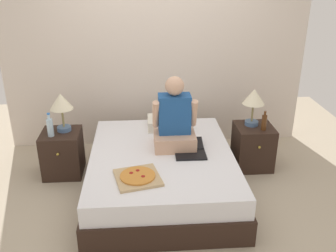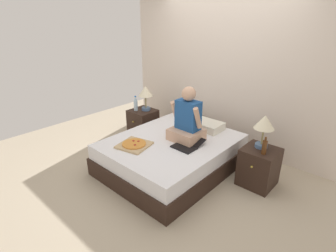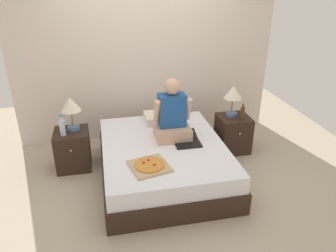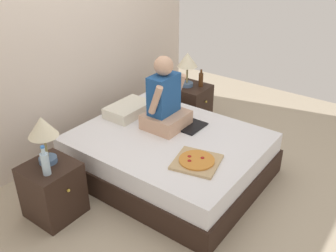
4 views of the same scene
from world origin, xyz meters
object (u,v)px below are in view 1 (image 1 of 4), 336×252
Objects in this scene: bed at (162,173)px; nightstand_right at (253,146)px; water_bottle at (50,127)px; beer_bottle at (264,122)px; lamp_on_left_nightstand at (61,104)px; nightstand_left at (63,153)px; person_seated at (175,122)px; pizza_box at (138,177)px; laptop at (190,151)px; lamp_on_right_nightstand at (254,99)px.

nightstand_right is (1.14, 0.48, 0.03)m from bed.
beer_bottle is at bearing -0.24° from water_bottle.
lamp_on_left_nightstand is 2.32m from beer_bottle.
beer_bottle is at bearing 17.36° from bed.
nightstand_left is 0.60m from lamp_on_left_nightstand.
bed is 0.57m from person_seated.
nightstand_right is (2.36, 0.09, -0.38)m from water_bottle.
nightstand_right is at bearing 17.52° from person_seated.
bed is at bearing 63.05° from pizza_box.
nightstand_left is at bearing 132.32° from pizza_box.
nightstand_left is at bearing 180.00° from nightstand_right.
lamp_on_left_nightstand is at bearing 129.59° from pizza_box.
laptop is (1.52, -0.40, -0.15)m from water_bottle.
water_bottle is 2.39m from nightstand_right.
water_bottle reaches higher than nightstand_right.
pizza_box is at bearing -50.41° from lamp_on_left_nightstand.
pizza_box is (0.89, -0.97, 0.22)m from nightstand_left.
nightstand_left is 1.92× the size of water_bottle.
beer_bottle is 0.55× the size of laptop.
bed is 3.59× the size of nightstand_left.
bed is 2.44× the size of person_seated.
nightstand_left is at bearing 177.56° from beer_bottle.
bed is 1.24m from nightstand_right.
laptop is at bearing -14.87° from water_bottle.
lamp_on_left_nightstand is at bearing 158.76° from laptop.
nightstand_right is 2.31× the size of beer_bottle.
lamp_on_right_nightstand reaches higher than bed.
lamp_on_right_nightstand is (2.21, 0.00, 0.00)m from lamp_on_left_nightstand.
lamp_on_right_nightstand reaches higher than water_bottle.
lamp_on_right_nightstand is at bearing 20.69° from person_seated.
laptop is 0.87× the size of pizza_box.
person_seated is (-0.99, -0.31, 0.49)m from nightstand_right.
laptop is at bearing -2.86° from bed.
beer_bottle is 1.71m from pizza_box.
person_seated reaches higher than nightstand_left.
lamp_on_left_nightstand is 0.58× the size of person_seated.
lamp_on_left_nightstand is at bearing 180.00° from lamp_on_right_nightstand.
water_bottle is 0.35× the size of person_seated.
lamp_on_right_nightstand is (2.25, 0.05, 0.59)m from nightstand_left.
nightstand_left is at bearing 161.07° from laptop.
pizza_box is (-1.46, -0.87, -0.14)m from beer_bottle.
water_bottle reaches higher than bed.
bed is at bearing -154.54° from lamp_on_right_nightstand.
water_bottle is 0.61× the size of lamp_on_right_nightstand.
pizza_box is at bearing -138.84° from laptop.
person_seated is at bearing -16.19° from lamp_on_left_nightstand.
lamp_on_left_nightstand is 1.63× the size of water_bottle.
person_seated is at bearing -159.31° from lamp_on_right_nightstand.
water_bottle is at bearing 162.34° from bed.
laptop is at bearing -156.66° from beer_bottle.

